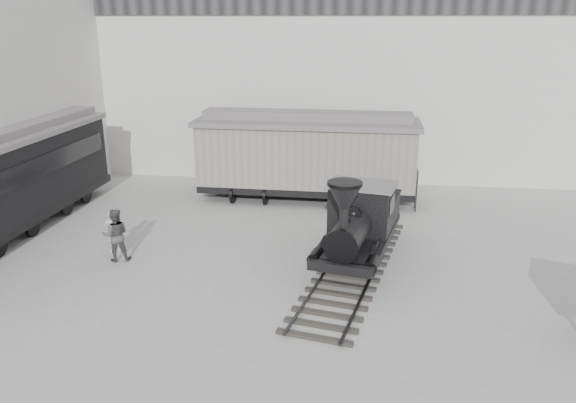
# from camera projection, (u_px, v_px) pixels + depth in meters

# --- Properties ---
(ground) EXTENTS (90.00, 90.00, 0.00)m
(ground) POSITION_uv_depth(u_px,v_px,m) (280.00, 317.00, 15.46)
(ground) COLOR #9E9E9B
(north_wall) EXTENTS (34.00, 2.51, 11.00)m
(north_wall) POSITION_uv_depth(u_px,v_px,m) (322.00, 67.00, 27.88)
(north_wall) COLOR silver
(north_wall) RESTS_ON ground
(locomotive) EXTENTS (3.90, 9.60, 3.32)m
(locomotive) POSITION_uv_depth(u_px,v_px,m) (358.00, 227.00, 18.65)
(locomotive) COLOR black
(locomotive) RESTS_ON ground
(boxcar) EXTENTS (9.85, 3.23, 4.02)m
(boxcar) POSITION_uv_depth(u_px,v_px,m) (306.00, 154.00, 24.97)
(boxcar) COLOR black
(boxcar) RESTS_ON ground
(visitor_a) EXTENTS (0.68, 0.58, 1.58)m
(visitor_a) POSITION_uv_depth(u_px,v_px,m) (113.00, 232.00, 19.49)
(visitor_a) COLOR silver
(visitor_a) RESTS_ON ground
(visitor_b) EXTENTS (1.07, 0.96, 1.83)m
(visitor_b) POSITION_uv_depth(u_px,v_px,m) (116.00, 235.00, 18.84)
(visitor_b) COLOR #4A4A4C
(visitor_b) RESTS_ON ground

